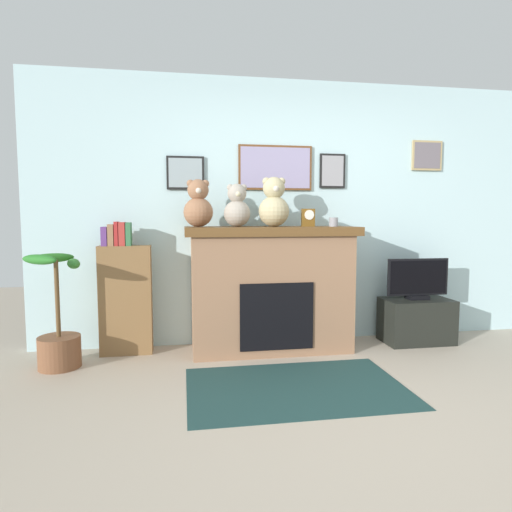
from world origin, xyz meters
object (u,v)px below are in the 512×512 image
object	(u,v)px
candle_jar	(333,222)
mantel_clock	(308,218)
teddy_bear_tan	(198,206)
teddy_bear_brown	(274,204)
potted_plant	(59,331)
television	(418,279)
bookshelf	(125,295)
fireplace	(271,288)
tv_stand	(416,321)
teddy_bear_cream	(237,207)

from	to	relation	value
candle_jar	mantel_clock	size ratio (longest dim) A/B	0.51
teddy_bear_tan	teddy_bear_brown	distance (m)	0.69
potted_plant	television	world-z (taller)	potted_plant
bookshelf	teddy_bear_brown	bearing A→B (deg)	-4.25
fireplace	television	xyz separation A→B (m)	(1.49, -0.02, 0.05)
potted_plant	candle_jar	bearing A→B (deg)	4.38
fireplace	mantel_clock	world-z (taller)	mantel_clock
candle_jar	tv_stand	bearing A→B (deg)	0.05
potted_plant	teddy_bear_cream	size ratio (longest dim) A/B	2.46
bookshelf	teddy_bear_cream	size ratio (longest dim) A/B	3.11
potted_plant	television	bearing A→B (deg)	3.21
potted_plant	tv_stand	xyz separation A→B (m)	(3.33, 0.19, -0.09)
fireplace	mantel_clock	size ratio (longest dim) A/B	9.54
fireplace	teddy_bear_cream	bearing A→B (deg)	-176.72
bookshelf	teddy_bear_cream	distance (m)	1.30
tv_stand	teddy_bear_cream	distance (m)	2.13
television	candle_jar	xyz separation A→B (m)	(-0.89, 0.00, 0.57)
tv_stand	teddy_bear_brown	distance (m)	1.86
teddy_bear_cream	fireplace	bearing A→B (deg)	3.28
fireplace	teddy_bear_cream	xyz separation A→B (m)	(-0.32, -0.02, 0.75)
bookshelf	tv_stand	bearing A→B (deg)	-2.03
mantel_clock	potted_plant	bearing A→B (deg)	-175.16
candle_jar	teddy_bear_tan	bearing A→B (deg)	-179.98
bookshelf	teddy_bear_brown	world-z (taller)	teddy_bear_brown
bookshelf	teddy_bear_brown	xyz separation A→B (m)	(1.36, -0.10, 0.83)
teddy_bear_tan	teddy_bear_brown	size ratio (longest dim) A/B	0.93
potted_plant	teddy_bear_cream	xyz separation A→B (m)	(1.52, 0.19, 1.04)
fireplace	bookshelf	distance (m)	1.34
potted_plant	teddy_bear_brown	bearing A→B (deg)	5.71
potted_plant	teddy_bear_cream	world-z (taller)	teddy_bear_cream
bookshelf	teddy_bear_tan	world-z (taller)	teddy_bear_tan
fireplace	teddy_bear_brown	bearing A→B (deg)	-36.63
candle_jar	teddy_bear_cream	world-z (taller)	teddy_bear_cream
fireplace	potted_plant	bearing A→B (deg)	-173.65
teddy_bear_tan	fireplace	bearing A→B (deg)	1.56
fireplace	tv_stand	distance (m)	1.54
fireplace	television	bearing A→B (deg)	-0.71
teddy_bear_cream	teddy_bear_brown	bearing A→B (deg)	-0.01
candle_jar	mantel_clock	bearing A→B (deg)	-179.69
teddy_bear_cream	bookshelf	bearing A→B (deg)	174.33
mantel_clock	teddy_bear_cream	size ratio (longest dim) A/B	0.43
television	teddy_bear_brown	world-z (taller)	teddy_bear_brown
television	teddy_bear_brown	distance (m)	1.64
teddy_bear_tan	teddy_bear_cream	bearing A→B (deg)	0.01
fireplace	tv_stand	size ratio (longest dim) A/B	2.37
bookshelf	teddy_bear_cream	world-z (taller)	teddy_bear_cream
fireplace	candle_jar	xyz separation A→B (m)	(0.60, -0.02, 0.62)
fireplace	bookshelf	size ratio (longest dim) A/B	1.31
potted_plant	tv_stand	size ratio (longest dim) A/B	1.44
candle_jar	teddy_bear_tan	xyz separation A→B (m)	(-1.27, -0.00, 0.15)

